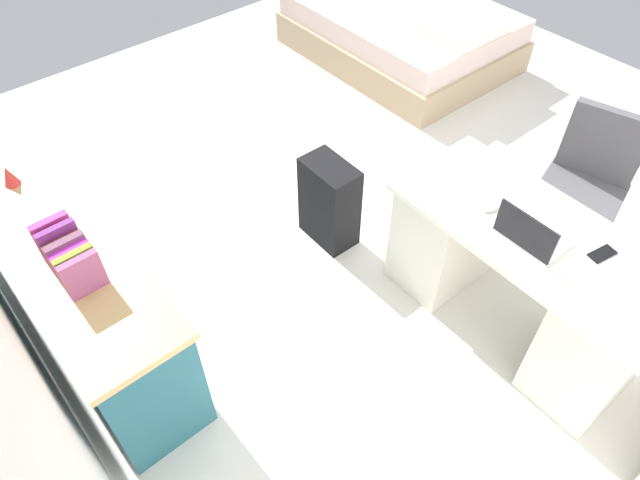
% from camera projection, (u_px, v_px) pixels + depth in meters
% --- Properties ---
extents(ground_plane, '(5.88, 5.88, 0.00)m').
position_uv_depth(ground_plane, '(374.00, 185.00, 4.09)').
color(ground_plane, silver).
extents(desk, '(1.45, 0.69, 0.74)m').
position_uv_depth(desk, '(520.00, 277.00, 3.01)').
color(desk, silver).
rests_on(desk, ground_plane).
extents(office_chair, '(0.56, 0.56, 0.94)m').
position_uv_depth(office_chair, '(579.00, 196.00, 3.39)').
color(office_chair, black).
rests_on(office_chair, ground_plane).
extents(credenza, '(1.80, 0.48, 0.77)m').
position_uv_depth(credenza, '(79.00, 289.00, 2.96)').
color(credenza, '#235B6B').
rests_on(credenza, ground_plane).
extents(bed, '(1.92, 1.42, 0.58)m').
position_uv_depth(bed, '(401.00, 31.00, 5.15)').
color(bed, tan).
rests_on(bed, ground_plane).
extents(suitcase_black, '(0.37, 0.23, 0.59)m').
position_uv_depth(suitcase_black, '(329.00, 202.00, 3.54)').
color(suitcase_black, black).
rests_on(suitcase_black, ground_plane).
extents(laptop, '(0.31, 0.23, 0.21)m').
position_uv_depth(laptop, '(530.00, 235.00, 2.67)').
color(laptop, '#B7B7BC').
rests_on(laptop, desk).
extents(computer_mouse, '(0.06, 0.10, 0.03)m').
position_uv_depth(computer_mouse, '(490.00, 207.00, 2.85)').
color(computer_mouse, white).
rests_on(computer_mouse, desk).
extents(cell_phone_near_laptop, '(0.09, 0.15, 0.01)m').
position_uv_depth(cell_phone_near_laptop, '(602.00, 254.00, 2.65)').
color(cell_phone_near_laptop, black).
rests_on(cell_phone_near_laptop, desk).
extents(book_row, '(0.32, 0.17, 0.23)m').
position_uv_depth(book_row, '(69.00, 256.00, 2.46)').
color(book_row, '#994D7B').
rests_on(book_row, credenza).
extents(figurine_small, '(0.08, 0.08, 0.11)m').
position_uv_depth(figurine_small, '(9.00, 176.00, 2.89)').
color(figurine_small, red).
rests_on(figurine_small, credenza).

